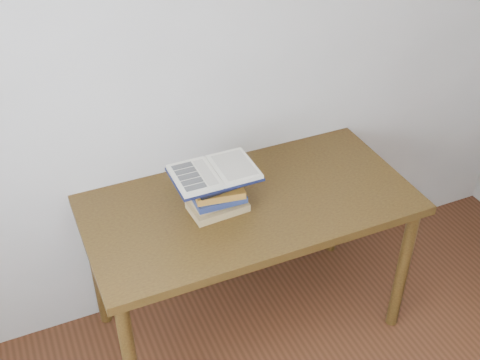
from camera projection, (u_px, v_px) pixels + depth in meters
name	position (u px, v px, depth m)	size (l,w,h in m)	color
desk	(250.00, 218.00, 2.74)	(1.48, 0.74, 0.79)	#4C3513
book_stack	(217.00, 192.00, 2.59)	(0.25, 0.20, 0.18)	tan
open_book	(214.00, 173.00, 2.53)	(0.36, 0.25, 0.03)	black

